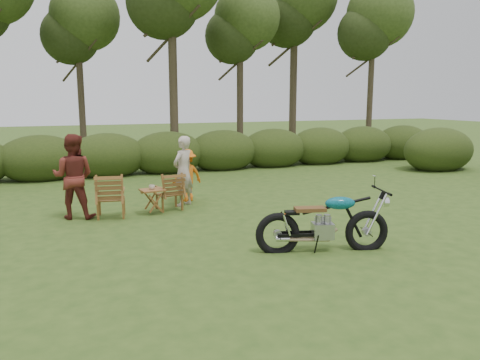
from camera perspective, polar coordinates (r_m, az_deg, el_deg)
name	(u,v)px	position (r m, az deg, el deg)	size (l,w,h in m)	color
ground	(294,250)	(7.91, 6.66, -8.42)	(80.00, 80.00, 0.00)	#2D4818
tree_line	(175,60)	(16.88, -7.98, 14.33)	(22.52, 11.62, 8.14)	#35291D
motorcycle	(322,250)	(7.93, 9.96, -8.46)	(2.09, 0.80, 1.20)	#0D98B1
lawn_chair_right	(170,210)	(10.71, -8.57, -3.59)	(0.58, 0.58, 0.85)	brown
lawn_chair_left	(112,217)	(10.31, -15.37, -4.38)	(0.64, 0.64, 0.94)	brown
side_table	(153,202)	(10.33, -10.56, -2.60)	(0.53, 0.44, 0.54)	brown
cup	(152,187)	(10.26, -10.69, -0.86)	(0.13, 0.13, 0.10)	beige
adult_a	(184,206)	(11.07, -6.86, -3.11)	(0.60, 0.39, 1.63)	#B9A899
adult_b	(76,218)	(10.47, -19.38, -4.37)	(0.86, 0.67, 1.77)	maroon
child	(187,201)	(11.57, -6.44, -2.53)	(0.82, 0.47, 1.27)	orange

